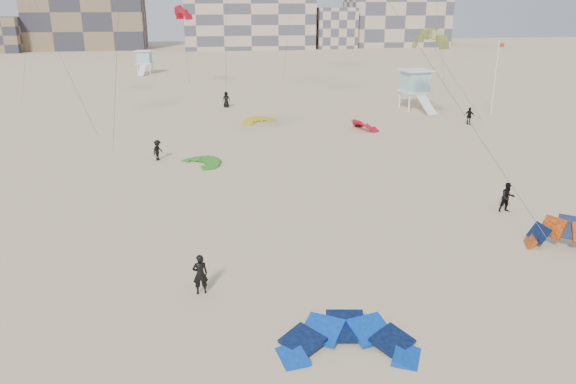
{
  "coord_description": "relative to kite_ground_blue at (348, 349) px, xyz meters",
  "views": [
    {
      "loc": [
        -3.85,
        -18.49,
        11.49
      ],
      "look_at": [
        0.13,
        6.0,
        3.04
      ],
      "focal_mm": 35.0,
      "sensor_mm": 36.0,
      "label": 1
    }
  ],
  "objects": [
    {
      "name": "ground",
      "position": [
        -0.89,
        2.33,
        0.0
      ],
      "size": [
        320.0,
        320.0,
        0.0
      ],
      "primitive_type": "plane",
      "color": "#C6B185",
      "rests_on": "ground"
    },
    {
      "name": "kite_ground_blue",
      "position": [
        0.0,
        0.0,
        0.0
      ],
      "size": [
        5.42,
        5.63,
        2.32
      ],
      "primitive_type": null,
      "rotation": [
        0.25,
        0.0,
        -0.16
      ],
      "color": "#0E40C3",
      "rests_on": "ground"
    },
    {
      "name": "kite_ground_orange",
      "position": [
        12.54,
        6.25,
        0.0
      ],
      "size": [
        5.18,
        5.17,
        3.67
      ],
      "primitive_type": null,
      "rotation": [
        0.97,
        0.0,
        -0.69
      ],
      "color": "#FF590E",
      "rests_on": "ground"
    },
    {
      "name": "kite_ground_green",
      "position": [
        -4.59,
        24.59,
        0.0
      ],
      "size": [
        4.63,
        4.55,
        1.1
      ],
      "primitive_type": null,
      "rotation": [
        0.14,
        0.0,
        -1.03
      ],
      "color": "#368C1C",
      "rests_on": "ground"
    },
    {
      "name": "kite_ground_red_far",
      "position": [
        10.68,
        34.04,
        0.0
      ],
      "size": [
        3.83,
        3.71,
        2.74
      ],
      "primitive_type": null,
      "rotation": [
        0.58,
        0.0,
        1.87
      ],
      "color": "red",
      "rests_on": "ground"
    },
    {
      "name": "kite_ground_yellow",
      "position": [
        1.29,
        39.06,
        0.0
      ],
      "size": [
        4.75,
        4.85,
        1.28
      ],
      "primitive_type": null,
      "rotation": [
        0.16,
        0.0,
        0.45
      ],
      "color": "gold",
      "rests_on": "ground"
    },
    {
      "name": "kitesurfer_main",
      "position": [
        -4.99,
        4.84,
        0.87
      ],
      "size": [
        0.69,
        0.51,
        1.75
      ],
      "primitive_type": "imported",
      "rotation": [
        0.0,
        0.0,
        3.3
      ],
      "color": "black",
      "rests_on": "ground"
    },
    {
      "name": "kitesurfer_b",
      "position": [
        12.49,
        11.65,
        0.87
      ],
      "size": [
        0.86,
        0.68,
        1.74
      ],
      "primitive_type": "imported",
      "rotation": [
        0.0,
        0.0,
        -0.03
      ],
      "color": "black",
      "rests_on": "ground"
    },
    {
      "name": "kitesurfer_c",
      "position": [
        -7.89,
        26.12,
        0.79
      ],
      "size": [
        1.05,
        1.17,
        1.57
      ],
      "primitive_type": "imported",
      "rotation": [
        0.0,
        0.0,
        0.99
      ],
      "color": "black",
      "rests_on": "ground"
    },
    {
      "name": "kitesurfer_d",
      "position": [
        21.5,
        34.6,
        0.85
      ],
      "size": [
        0.98,
        1.02,
        1.71
      ],
      "primitive_type": "imported",
      "rotation": [
        0.0,
        0.0,
        2.3
      ],
      "color": "black",
      "rests_on": "ground"
    },
    {
      "name": "kitesurfer_e",
      "position": [
        -1.48,
        47.87,
        0.89
      ],
      "size": [
        0.88,
        0.58,
        1.78
      ],
      "primitive_type": "imported",
      "rotation": [
        0.0,
        0.0,
        -0.02
      ],
      "color": "black",
      "rests_on": "ground"
    },
    {
      "name": "kitesurfer_f",
      "position": [
        26.14,
        57.25,
        0.88
      ],
      "size": [
        0.9,
        1.72,
        1.77
      ],
      "primitive_type": "imported",
      "rotation": [
        0.0,
        0.0,
        -1.33
      ],
      "color": "black",
      "rests_on": "ground"
    },
    {
      "name": "kite_fly_olive",
      "position": [
        16.86,
        34.74,
        8.0
      ],
      "size": [
        6.41,
        6.43,
        8.24
      ],
      "rotation": [
        0.0,
        0.0,
        -0.8
      ],
      "color": "olive",
      "rests_on": "ground"
    },
    {
      "name": "kite_fly_red",
      "position": [
        -6.03,
        62.47,
        9.9
      ],
      "size": [
        4.65,
        4.55,
        10.44
      ],
      "rotation": [
        0.0,
        0.0,
        1.96
      ],
      "color": "red",
      "rests_on": "ground"
    },
    {
      "name": "lifeguard_tower_near",
      "position": [
        19.18,
        43.32,
        2.18
      ],
      "size": [
        3.45,
        6.19,
        4.39
      ],
      "rotation": [
        0.0,
        0.0,
        0.12
      ],
      "color": "white",
      "rests_on": "ground"
    },
    {
      "name": "lifeguard_tower_far",
      "position": [
        -13.01,
        81.13,
        1.89
      ],
      "size": [
        3.03,
        5.39,
        3.81
      ],
      "rotation": [
        0.0,
        0.0,
        -0.13
      ],
      "color": "white",
      "rests_on": "ground"
    },
    {
      "name": "flagpole",
      "position": [
        26.08,
        38.76,
        4.05
      ],
      "size": [
        0.63,
        0.1,
        7.7
      ],
      "color": "white",
      "rests_on": "ground"
    },
    {
      "name": "condo_west_b",
      "position": [
        -30.89,
        136.33,
        9.0
      ],
      "size": [
        28.0,
        14.0,
        18.0
      ],
      "primitive_type": "cube",
      "color": "#796349",
      "rests_on": "ground"
    },
    {
      "name": "condo_mid",
      "position": [
        9.11,
        132.33,
        6.0
      ],
      "size": [
        32.0,
        16.0,
        12.0
      ],
      "primitive_type": "cube",
      "color": "tan",
      "rests_on": "ground"
    },
    {
      "name": "condo_east",
      "position": [
        49.11,
        134.33,
        8.0
      ],
      "size": [
        26.0,
        14.0,
        16.0
      ],
      "primitive_type": "cube",
      "color": "tan",
      "rests_on": "ground"
    },
    {
      "name": "condo_fill_right",
      "position": [
        31.11,
        130.33,
        5.0
      ],
      "size": [
        10.0,
        10.0,
        10.0
      ],
      "primitive_type": "cube",
      "color": "tan",
      "rests_on": "ground"
    }
  ]
}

